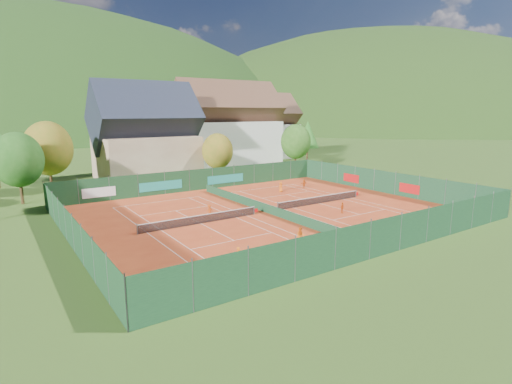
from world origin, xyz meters
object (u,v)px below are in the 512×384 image
object	(u,v)px
ball_hopper	(437,215)
player_left_near	(239,256)
player_left_mid	(301,236)
player_right_far_b	(304,184)
player_left_far	(209,210)
chalet	(146,139)
hotel_block_a	(228,130)
player_right_far_a	(281,187)
player_right_near	(342,208)
hotel_block_b	(262,130)

from	to	relation	value
ball_hopper	player_left_near	distance (m)	23.47
player_left_mid	player_right_far_b	bearing A→B (deg)	83.99
ball_hopper	player_left_far	size ratio (longest dim) A/B	0.61
chalet	player_left_mid	xyz separation A→B (m)	(-0.88, -40.43, -5.87)
ball_hopper	player_right_far_b	size ratio (longest dim) A/B	0.63
player_left_far	player_right_far_b	size ratio (longest dim) A/B	1.02
hotel_block_a	player_left_far	xyz separation A→B (m)	(-21.93, -33.89, -6.73)
chalet	hotel_block_a	bearing A→B (deg)	17.53
player_left_near	player_right_far_a	size ratio (longest dim) A/B	0.98
chalet	player_right_near	distance (m)	36.73
player_left_near	chalet	bearing A→B (deg)	37.36
player_right_near	hotel_block_b	bearing A→B (deg)	43.33
player_right_near	player_right_far_b	bearing A→B (deg)	44.27
player_left_near	player_left_far	bearing A→B (deg)	28.75
ball_hopper	player_right_far_b	xyz separation A→B (m)	(0.12, 21.02, 0.08)
ball_hopper	player_right_far_a	bearing A→B (deg)	102.18
player_left_far	ball_hopper	bearing A→B (deg)	135.88
hotel_block_b	player_left_far	bearing A→B (deg)	-130.62
hotel_block_a	player_left_mid	world-z (taller)	hotel_block_a
player_left_far	player_right_far_a	xyz separation A→B (m)	(14.32, 6.15, 0.06)
ball_hopper	player_right_near	xyz separation A→B (m)	(-6.03, 7.50, 0.07)
player_right_near	player_right_far_a	xyz separation A→B (m)	(1.57, 13.14, 0.09)
hotel_block_b	player_left_near	xyz separation A→B (m)	(-40.62, -55.48, -5.92)
player_right_far_a	hotel_block_b	bearing A→B (deg)	-139.52
chalet	player_left_near	distance (m)	42.59
player_left_near	player_right_far_b	world-z (taller)	player_left_near
player_left_near	player_right_far_a	bearing A→B (deg)	3.84
hotel_block_b	ball_hopper	distance (m)	59.24
player_left_mid	player_right_near	xyz separation A→B (m)	(10.69, 5.54, -0.14)
ball_hopper	player_right_near	bearing A→B (deg)	128.80
hotel_block_a	player_right_near	world-z (taller)	hotel_block_a
player_right_far_b	hotel_block_a	bearing A→B (deg)	-94.03
ball_hopper	player_left_far	bearing A→B (deg)	142.34
chalet	ball_hopper	bearing A→B (deg)	-69.50
ball_hopper	player_right_far_b	distance (m)	21.02
player_right_near	player_right_far_a	distance (m)	13.23
player_left_near	player_right_far_b	xyz separation A→B (m)	(23.58, 20.12, -0.06)
hotel_block_b	player_left_far	size ratio (longest dim) A/B	13.23
player_left_mid	chalet	bearing A→B (deg)	124.20
chalet	player_right_far_b	bearing A→B (deg)	-53.23
ball_hopper	player_left_far	world-z (taller)	player_left_far
ball_hopper	player_right_far_a	distance (m)	21.11
player_right_far_a	player_right_far_b	world-z (taller)	player_right_far_a
player_left_near	ball_hopper	bearing A→B (deg)	-44.43
hotel_block_b	player_right_far_a	size ratio (longest dim) A/B	12.16
player_left_mid	player_right_far_b	xyz separation A→B (m)	(16.84, 19.07, -0.12)
hotel_block_a	ball_hopper	size ratio (longest dim) A/B	27.00
hotel_block_b	player_left_mid	bearing A→B (deg)	-121.90
chalet	hotel_block_b	world-z (taller)	chalet
hotel_block_a	hotel_block_b	size ratio (longest dim) A/B	1.25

